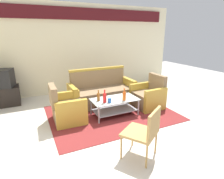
{
  "coord_description": "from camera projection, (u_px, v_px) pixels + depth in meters",
  "views": [
    {
      "loc": [
        -1.9,
        -3.0,
        1.93
      ],
      "look_at": [
        -0.13,
        0.71,
        0.65
      ],
      "focal_mm": 29.69,
      "sensor_mm": 36.0,
      "label": 1
    }
  ],
  "objects": [
    {
      "name": "bottle_orange",
      "position": [
        124.0,
        96.0,
        4.27
      ],
      "size": [
        0.08,
        0.08,
        0.29
      ],
      "color": "#D85919",
      "rests_on": "coffee_table"
    },
    {
      "name": "television",
      "position": [
        0.0,
        78.0,
        4.88
      ],
      "size": [
        0.69,
        0.58,
        0.48
      ],
      "rotation": [
        0.0,
        0.0,
        2.88
      ],
      "color": "black",
      "rests_on": "tv_stand"
    },
    {
      "name": "wicker_chair",
      "position": [
        145.0,
        130.0,
        2.83
      ],
      "size": [
        0.67,
        0.67,
        0.84
      ],
      "rotation": [
        0.0,
        0.0,
        0.59
      ],
      "color": "#AD844C",
      "rests_on": "ground"
    },
    {
      "name": "cup",
      "position": [
        109.0,
        101.0,
        4.15
      ],
      "size": [
        0.08,
        0.08,
        0.1
      ],
      "primitive_type": "cylinder",
      "color": "#2659A5",
      "rests_on": "coffee_table"
    },
    {
      "name": "rug",
      "position": [
        111.0,
        113.0,
        4.6
      ],
      "size": [
        2.96,
        2.26,
        0.01
      ],
      "primitive_type": "cube",
      "color": "maroon",
      "rests_on": "ground"
    },
    {
      "name": "wall_back",
      "position": [
        85.0,
        46.0,
        6.13
      ],
      "size": [
        6.52,
        0.19,
        2.8
      ],
      "color": "beige",
      "rests_on": "ground"
    },
    {
      "name": "armchair_left",
      "position": [
        67.0,
        109.0,
        4.12
      ],
      "size": [
        0.72,
        0.78,
        0.85
      ],
      "rotation": [
        0.0,
        0.0,
        -1.6
      ],
      "color": "#7F6647",
      "rests_on": "rug"
    },
    {
      "name": "bottle_red",
      "position": [
        105.0,
        98.0,
        4.14
      ],
      "size": [
        0.08,
        0.08,
        0.3
      ],
      "color": "red",
      "rests_on": "coffee_table"
    },
    {
      "name": "couch",
      "position": [
        102.0,
        93.0,
        5.16
      ],
      "size": [
        1.81,
        0.77,
        0.96
      ],
      "rotation": [
        0.0,
        0.0,
        3.16
      ],
      "color": "#7F6647",
      "rests_on": "rug"
    },
    {
      "name": "bottle_brown",
      "position": [
        98.0,
        97.0,
        4.25
      ],
      "size": [
        0.07,
        0.07,
        0.26
      ],
      "color": "brown",
      "rests_on": "coffee_table"
    },
    {
      "name": "ground_plane",
      "position": [
        132.0,
        127.0,
        3.94
      ],
      "size": [
        14.0,
        14.0,
        0.0
      ],
      "primitive_type": "plane",
      "color": "beige"
    },
    {
      "name": "armchair_right",
      "position": [
        148.0,
        97.0,
        4.92
      ],
      "size": [
        0.72,
        0.78,
        0.85
      ],
      "rotation": [
        0.0,
        0.0,
        1.61
      ],
      "color": "#7F6647",
      "rests_on": "rug"
    },
    {
      "name": "coffee_table",
      "position": [
        115.0,
        104.0,
        4.43
      ],
      "size": [
        1.1,
        0.6,
        0.4
      ],
      "color": "silver",
      "rests_on": "rug"
    },
    {
      "name": "tv_stand",
      "position": [
        4.0,
        96.0,
        5.03
      ],
      "size": [
        0.8,
        0.5,
        0.52
      ],
      "primitive_type": "cube",
      "color": "black",
      "rests_on": "ground"
    }
  ]
}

